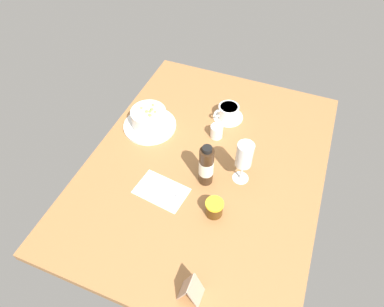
# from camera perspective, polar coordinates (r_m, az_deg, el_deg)

# --- Properties ---
(ground_plane) EXTENTS (1.10, 0.84, 0.03)m
(ground_plane) POSITION_cam_1_polar(r_m,az_deg,el_deg) (1.26, 2.35, -2.12)
(ground_plane) COLOR #9E6B3D
(porridge_bowl) EXTENTS (0.21, 0.21, 0.09)m
(porridge_bowl) POSITION_cam_1_polar(r_m,az_deg,el_deg) (1.36, -7.29, 5.78)
(porridge_bowl) COLOR white
(porridge_bowl) RESTS_ON ground_plane
(cutlery_setting) EXTENTS (0.14, 0.19, 0.01)m
(cutlery_setting) POSITION_cam_1_polar(r_m,az_deg,el_deg) (1.17, -5.03, -6.37)
(cutlery_setting) COLOR white
(cutlery_setting) RESTS_ON ground_plane
(coffee_cup) EXTENTS (0.12, 0.12, 0.06)m
(coffee_cup) POSITION_cam_1_polar(r_m,az_deg,el_deg) (1.40, 6.33, 6.94)
(coffee_cup) COLOR white
(coffee_cup) RESTS_ON ground_plane
(creamer_jug) EXTENTS (0.05, 0.06, 0.06)m
(creamer_jug) POSITION_cam_1_polar(r_m,az_deg,el_deg) (1.32, 4.17, 3.81)
(creamer_jug) COLOR white
(creamer_jug) RESTS_ON ground_plane
(wine_glass) EXTENTS (0.06, 0.06, 0.18)m
(wine_glass) POSITION_cam_1_polar(r_m,az_deg,el_deg) (1.12, 8.86, -0.50)
(wine_glass) COLOR white
(wine_glass) RESTS_ON ground_plane
(jam_jar) EXTENTS (0.06, 0.06, 0.06)m
(jam_jar) POSITION_cam_1_polar(r_m,az_deg,el_deg) (1.10, 3.79, -9.22)
(jam_jar) COLOR #4C2D0D
(jam_jar) RESTS_ON ground_plane
(sauce_bottle_brown) EXTENTS (0.05, 0.05, 0.17)m
(sauce_bottle_brown) POSITION_cam_1_polar(r_m,az_deg,el_deg) (1.13, 2.43, -2.14)
(sauce_bottle_brown) COLOR #382314
(sauce_bottle_brown) RESTS_ON ground_plane
(menu_card) EXTENTS (0.06, 0.06, 0.09)m
(menu_card) POSITION_cam_1_polar(r_m,az_deg,el_deg) (0.97, -0.22, -21.99)
(menu_card) COLOR tan
(menu_card) RESTS_ON ground_plane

